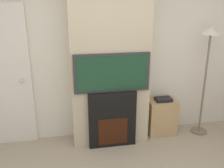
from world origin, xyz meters
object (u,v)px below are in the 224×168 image
television (112,73)px  floor_lamp (208,55)px  fireplace (112,119)px  media_stand (161,116)px

television → floor_lamp: bearing=4.2°
fireplace → television: size_ratio=0.81×
television → media_stand: television is taller
fireplace → floor_lamp: bearing=4.2°
fireplace → media_stand: bearing=13.4°
floor_lamp → media_stand: bearing=171.5°
floor_lamp → media_stand: 1.16m
television → media_stand: size_ratio=1.69×
floor_lamp → media_stand: (-0.63, 0.09, -0.97)m
floor_lamp → fireplace: bearing=-175.8°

